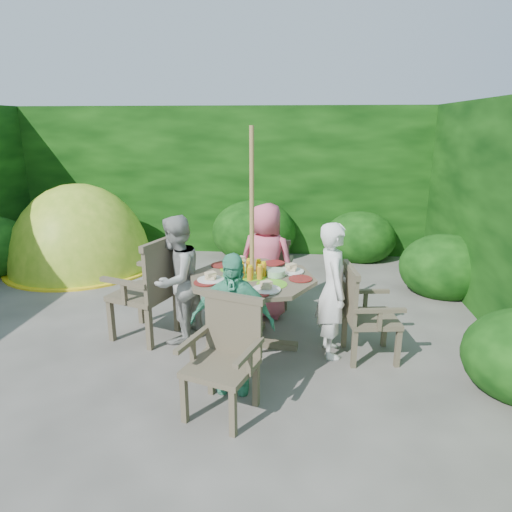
# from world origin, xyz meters

# --- Properties ---
(ground) EXTENTS (60.00, 60.00, 0.00)m
(ground) POSITION_xyz_m (0.00, 0.00, 0.00)
(ground) COLOR #4C4944
(ground) RESTS_ON ground
(hedge_enclosure) EXTENTS (9.00, 9.00, 2.50)m
(hedge_enclosure) POSITION_xyz_m (0.00, 1.33, 1.25)
(hedge_enclosure) COLOR black
(hedge_enclosure) RESTS_ON ground
(patio_table) EXTENTS (1.42, 1.42, 0.91)m
(patio_table) POSITION_xyz_m (0.94, -0.01, 0.64)
(patio_table) COLOR #453C2D
(patio_table) RESTS_ON ground
(parasol_pole) EXTENTS (0.05, 0.05, 2.20)m
(parasol_pole) POSITION_xyz_m (0.93, -0.01, 1.10)
(parasol_pole) COLOR olive
(parasol_pole) RESTS_ON ground
(garden_chair_right) EXTENTS (0.54, 0.59, 0.89)m
(garden_chair_right) POSITION_xyz_m (2.03, -0.13, 0.48)
(garden_chair_right) COLOR #453C2D
(garden_chair_right) RESTS_ON ground
(garden_chair_left) EXTENTS (0.73, 0.78, 1.06)m
(garden_chair_left) POSITION_xyz_m (-0.15, 0.08, 0.57)
(garden_chair_left) COLOR #453C2D
(garden_chair_left) RESTS_ON ground
(garden_chair_back) EXTENTS (0.54, 0.49, 0.86)m
(garden_chair_back) POSITION_xyz_m (1.05, 1.09, 0.46)
(garden_chair_back) COLOR #453C2D
(garden_chair_back) RESTS_ON ground
(garden_chair_front) EXTENTS (0.66, 0.62, 0.90)m
(garden_chair_front) POSITION_xyz_m (0.84, -1.10, 0.48)
(garden_chair_front) COLOR #453C2D
(garden_chair_front) RESTS_ON ground
(child_right) EXTENTS (0.38, 0.52, 1.34)m
(child_right) POSITION_xyz_m (1.73, -0.09, 0.67)
(child_right) COLOR white
(child_right) RESTS_ON ground
(child_left) EXTENTS (0.67, 0.77, 1.33)m
(child_left) POSITION_xyz_m (0.14, 0.07, 0.67)
(child_left) COLOR #A0A19C
(child_left) RESTS_ON ground
(child_back) EXTENTS (0.75, 0.59, 1.36)m
(child_back) POSITION_xyz_m (1.01, 0.79, 0.68)
(child_back) COLOR #DE5C76
(child_back) RESTS_ON ground
(child_front) EXTENTS (0.73, 0.33, 1.22)m
(child_front) POSITION_xyz_m (0.85, -0.80, 0.61)
(child_front) COLOR #4CB189
(child_front) RESTS_ON ground
(dome_tent) EXTENTS (2.65, 2.65, 2.66)m
(dome_tent) POSITION_xyz_m (-2.06, 2.39, 0.00)
(dome_tent) COLOR #88B723
(dome_tent) RESTS_ON ground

